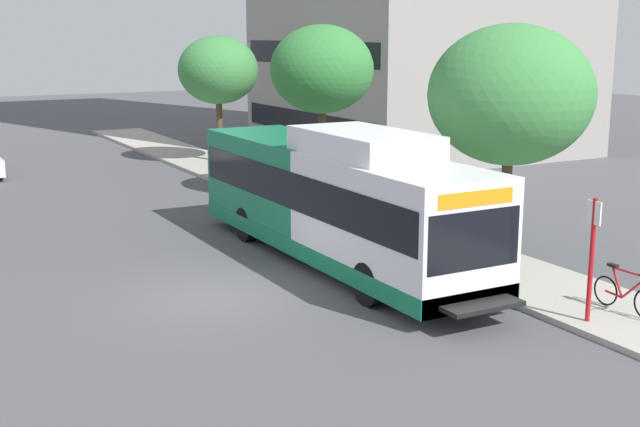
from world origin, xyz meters
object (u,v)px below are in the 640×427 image
(bicycle_parked, at_px, (626,293))
(street_tree_far_block, at_px, (218,70))
(bus_stop_sign_pole, at_px, (592,250))
(street_tree_near_stop, at_px, (511,95))
(transit_bus, at_px, (335,199))
(street_tree_mid_block, at_px, (322,70))

(bicycle_parked, xyz_separation_m, street_tree_far_block, (0.58, 24.30, 3.76))
(bus_stop_sign_pole, height_order, street_tree_far_block, street_tree_far_block)
(bus_stop_sign_pole, distance_m, street_tree_near_stop, 6.06)
(transit_bus, bearing_deg, bus_stop_sign_pole, -73.28)
(street_tree_near_stop, relative_size, street_tree_far_block, 1.06)
(transit_bus, distance_m, bicycle_parked, 7.69)
(street_tree_near_stop, distance_m, street_tree_mid_block, 9.41)
(transit_bus, xyz_separation_m, street_tree_far_block, (3.78, 17.40, 2.62))
(transit_bus, relative_size, bus_stop_sign_pole, 4.71)
(street_tree_far_block, bearing_deg, transit_bus, -102.24)
(bicycle_parked, bearing_deg, street_tree_mid_block, 87.92)
(transit_bus, height_order, bicycle_parked, transit_bus)
(transit_bus, distance_m, street_tree_far_block, 18.00)
(transit_bus, xyz_separation_m, street_tree_mid_block, (3.72, 7.48, 3.01))
(street_tree_far_block, bearing_deg, bicycle_parked, -91.37)
(street_tree_mid_block, bearing_deg, bicycle_parked, -92.08)
(street_tree_mid_block, bearing_deg, transit_bus, -116.42)
(bus_stop_sign_pole, relative_size, bicycle_parked, 1.48)
(bicycle_parked, distance_m, street_tree_mid_block, 14.98)
(transit_bus, relative_size, street_tree_mid_block, 1.99)
(street_tree_mid_block, bearing_deg, street_tree_near_stop, -87.43)
(bus_stop_sign_pole, height_order, bicycle_parked, bus_stop_sign_pole)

